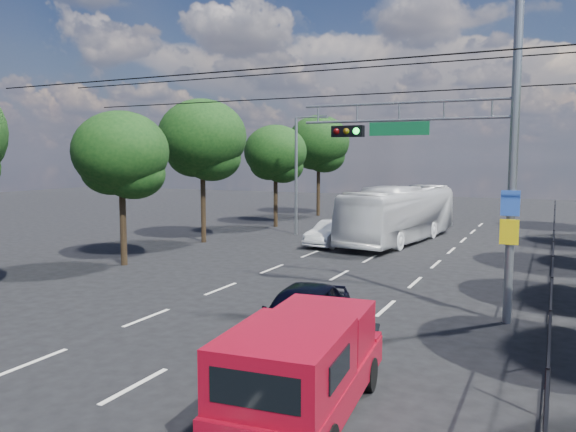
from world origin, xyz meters
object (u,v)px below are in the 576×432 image
Objects in this scene: navy_hatchback at (302,314)px; white_bus at (400,214)px; white_van at (332,233)px; signal_mast at (468,136)px; red_pickup at (304,364)px.

navy_hatchback is 0.39× the size of white_bus.
signal_mast is at bearing -46.71° from white_van.
signal_mast reaches higher than white_van.
navy_hatchback is (-3.28, -4.10, -4.50)m from signal_mast.
white_bus is 2.75× the size of white_van.
signal_mast is 15.36m from white_bus.
navy_hatchback reaches higher than white_van.
red_pickup is 1.29× the size of white_van.
red_pickup reaches higher than navy_hatchback.
white_bus reaches higher than white_van.
white_bus is (-3.84, 21.68, 0.54)m from red_pickup.
signal_mast is 2.36× the size of white_van.
signal_mast is 2.19× the size of navy_hatchback.
white_van is at bearing 102.73° from navy_hatchback.
white_van is (-5.00, 15.09, -0.08)m from navy_hatchback.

